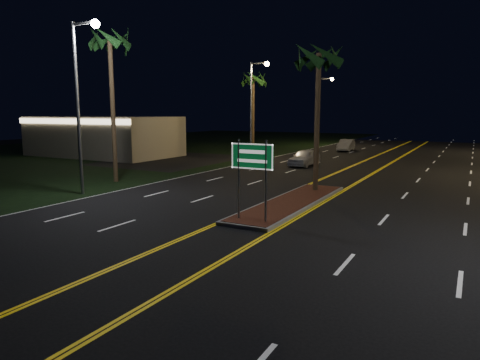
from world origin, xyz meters
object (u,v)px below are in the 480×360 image
Objects in this scene: car_far at (346,144)px; palm_left_far at (253,80)px; car_near at (304,156)px; streetlight_left_near at (82,88)px; streetlight_left_far at (322,103)px; median_island at (291,202)px; commercial_building at (104,136)px; highway_sign at (252,164)px; palm_median at (319,57)px; streetlight_left_mid at (255,99)px; palm_left_near at (110,42)px.

palm_left_far is at bearing -132.42° from car_far.
streetlight_left_near is at bearing -105.66° from car_near.
streetlight_left_far is at bearing 82.22° from palm_left_far.
commercial_building is (-26.00, 12.99, 1.92)m from median_island.
streetlight_left_far is (-10.61, 41.20, 3.25)m from highway_sign.
palm_median is at bearing 90.00° from median_island.
commercial_building is at bearing -122.65° from streetlight_left_far.
highway_sign is 11.17m from streetlight_left_near.
streetlight_left_far is at bearing 106.97° from car_near.
commercial_building is 1.70× the size of palm_left_far.
palm_left_far reaches higher than commercial_building.
palm_median reaches higher than highway_sign.
palm_left_far is (-12.80, 21.00, 7.66)m from median_island.
streetlight_left_mid reaches higher than palm_left_far.
commercial_building is at bearing 159.95° from palm_median.
streetlight_left_far is at bearing 57.35° from commercial_building.
commercial_building is 1.67× the size of streetlight_left_far.
streetlight_left_far is 35.18m from palm_median.
palm_median reaches higher than car_far.
highway_sign is at bearing -6.47° from streetlight_left_near.
palm_left_far is 1.87× the size of car_far.
palm_left_near is at bearing 115.26° from streetlight_left_near.
streetlight_left_mid is 7.86m from car_near.
highway_sign is at bearing -22.60° from palm_left_near.
palm_left_far is at bearing 121.36° from median_island.
highway_sign is at bearing -90.00° from palm_median.
palm_median reaches higher than commercial_building.
streetlight_left_near is at bearing -84.79° from palm_left_far.
streetlight_left_mid is 15.11m from car_far.
highway_sign is at bearing -63.08° from palm_left_far.
palm_left_near is at bearing -96.73° from streetlight_left_mid.
commercial_building is 3.18× the size of car_far.
car_near is at bearing -91.89° from car_far.
streetlight_left_far reaches higher than car_near.
car_far is (-5.45, 30.34, 0.70)m from median_island.
streetlight_left_far is (15.39, 24.01, 3.65)m from commercial_building.
car_far is at bearing 81.20° from streetlight_left_near.
palm_left_near is at bearing -107.73° from car_far.
streetlight_left_mid reaches higher than car_far.
car_near is at bearing 71.99° from streetlight_left_near.
highway_sign is at bearing -75.56° from streetlight_left_far.
palm_median is at bearing 31.49° from streetlight_left_near.
palm_left_near is (13.50, -11.99, 6.68)m from commercial_building.
median_island is 25.76m from palm_left_far.
palm_median is at bearing -72.42° from streetlight_left_far.
palm_left_near is at bearing -116.72° from car_near.
palm_median is at bearing -53.82° from palm_left_far.
median_island is 1.05× the size of palm_left_near.
streetlight_left_mid is at bearing 14.61° from commercial_building.
car_near reaches higher than median_island.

